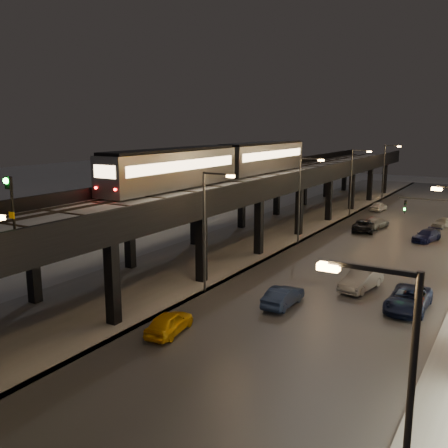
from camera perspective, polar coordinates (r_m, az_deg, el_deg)
The scene contains 23 objects.
ground at distance 28.04m, azimuth -16.08°, elevation -15.21°, with size 220.00×220.00×0.00m, color silver.
road_surface at distance 54.42m, azimuth 18.08°, elevation -2.27°, with size 17.00×120.00×0.06m, color #46474D.
under_viaduct_pavement at distance 58.72m, azimuth 5.16°, elevation -0.77°, with size 11.00×120.00×0.06m, color #9FA1A8.
elevated_viaduct at distance 55.00m, azimuth 3.83°, elevation 4.33°, with size 9.00×100.00×6.30m.
viaduct_trackbed at distance 55.03m, azimuth 3.90°, elevation 5.14°, with size 8.40×100.00×0.32m.
viaduct_parapet_streetside at distance 53.18m, azimuth 8.12°, elevation 5.34°, with size 0.30×100.00×1.10m, color black.
viaduct_parapet_far at distance 57.09m, azimuth 0.01°, elevation 5.86°, with size 0.30×100.00×1.10m, color black.
streetlight_right_0 at distance 13.93m, azimuth 19.21°, elevation -19.99°, with size 2.56×0.28×9.00m.
streetlight_left_1 at distance 36.15m, azimuth -1.91°, elevation 0.03°, with size 2.57×0.28×9.00m.
streetlight_left_2 at distance 52.00m, azimuth 8.89°, elevation 3.38°, with size 2.57×0.28×9.00m.
streetlight_left_3 at distance 68.91m, azimuth 14.55°, elevation 5.09°, with size 2.57×0.28×9.00m.
streetlight_left_4 at distance 86.27m, azimuth 17.97°, elevation 6.10°, with size 2.57×0.28×9.00m.
subway_train at distance 53.53m, azimuth 0.12°, elevation 7.13°, with size 2.97×36.07×3.55m.
rail_signal at distance 25.93m, azimuth -23.23°, elevation 2.93°, with size 0.38×0.45×3.28m.
car_taxi at distance 30.45m, azimuth -6.28°, elevation -11.24°, with size 1.58×3.92×1.34m, color #E3A40C.
car_near_white at distance 34.77m, azimuth 6.77°, elevation -8.29°, with size 1.45×4.16×1.37m, color #1B294D.
car_mid_silver at distance 60.39m, azimuth 15.77°, elevation -0.17°, with size 2.34×5.08×1.41m, color black.
car_mid_dark at distance 62.57m, azimuth 16.98°, elevation 0.10°, with size 1.80×4.44×1.29m, color gray.
car_far_white at distance 75.20m, azimuth 17.26°, elevation 1.92°, with size 1.54×3.84×1.31m, color white.
car_onc_silver at distance 39.10m, azimuth 15.38°, elevation -6.27°, with size 1.62×4.63×1.53m, color gray.
car_onc_dark at distance 36.01m, azimuth 20.31°, elevation -8.14°, with size 2.48×5.37×1.49m, color #141D40.
car_onc_white at distance 57.27m, azimuth 22.15°, elevation -1.29°, with size 1.74×4.28×1.24m, color #0F1239.
car_onc_red at distance 65.75m, azimuth 23.78°, elevation 0.12°, with size 1.45×3.60×1.23m, color gray.
Camera 1 is at (18.76, -16.81, 12.34)m, focal length 40.00 mm.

